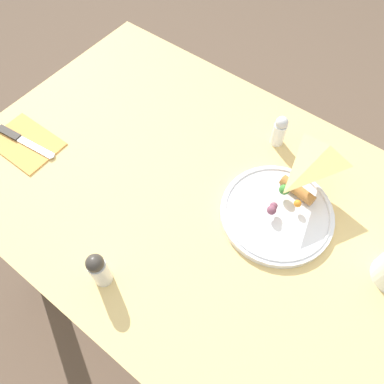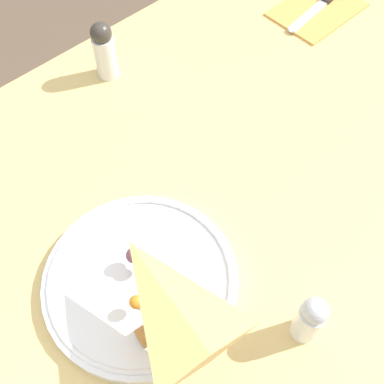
{
  "view_description": "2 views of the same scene",
  "coord_description": "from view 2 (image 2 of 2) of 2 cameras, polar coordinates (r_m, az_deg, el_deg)",
  "views": [
    {
      "loc": [
        0.27,
        -0.36,
        1.47
      ],
      "look_at": [
        0.02,
        -0.04,
        0.8
      ],
      "focal_mm": 35.0,
      "sensor_mm": 36.0,
      "label": 1
    },
    {
      "loc": [
        0.29,
        0.27,
        1.32
      ],
      "look_at": [
        0.05,
        0.01,
        0.76
      ],
      "focal_mm": 45.0,
      "sensor_mm": 36.0,
      "label": 2
    }
  ],
  "objects": [
    {
      "name": "plate_pizza",
      "position": [
        0.62,
        -6.09,
        -10.29
      ],
      "size": [
        0.25,
        0.25,
        0.05
      ],
      "color": "white",
      "rests_on": "dining_table"
    },
    {
      "name": "ground_plane",
      "position": [
        1.38,
        1.29,
        -16.06
      ],
      "size": [
        6.0,
        6.0,
        0.0
      ],
      "primitive_type": "plane",
      "color": "brown"
    },
    {
      "name": "dining_table",
      "position": [
        0.8,
        2.13,
        -2.92
      ],
      "size": [
        1.11,
        0.75,
        0.74
      ],
      "color": "#DBB770",
      "rests_on": "ground_plane"
    },
    {
      "name": "pepper_shaker",
      "position": [
        0.83,
        -10.36,
        16.21
      ],
      "size": [
        0.04,
        0.04,
        0.1
      ],
      "color": "silver",
      "rests_on": "dining_table"
    },
    {
      "name": "butter_knife",
      "position": [
        1.01,
        14.95,
        20.62
      ],
      "size": [
        0.18,
        0.04,
        0.01
      ],
      "rotation": [
        0.0,
        0.0,
        0.12
      ],
      "color": "black",
      "rests_on": "napkin_folded"
    },
    {
      "name": "salt_shaker",
      "position": [
        0.58,
        13.82,
        -14.4
      ],
      "size": [
        0.03,
        0.03,
        0.09
      ],
      "color": "white",
      "rests_on": "dining_table"
    },
    {
      "name": "napkin_folded",
      "position": [
        1.01,
        14.61,
        20.21
      ],
      "size": [
        0.17,
        0.12,
        0.0
      ],
      "rotation": [
        0.0,
        0.0,
        0.01
      ],
      "color": "#E59E4C",
      "rests_on": "dining_table"
    }
  ]
}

